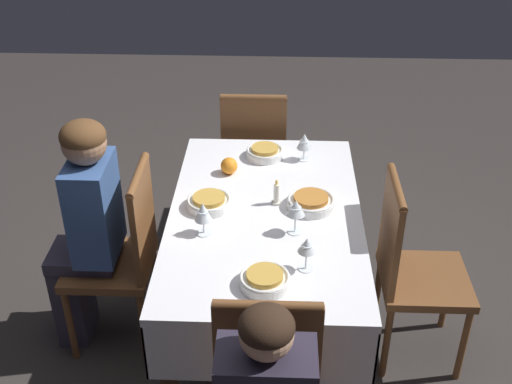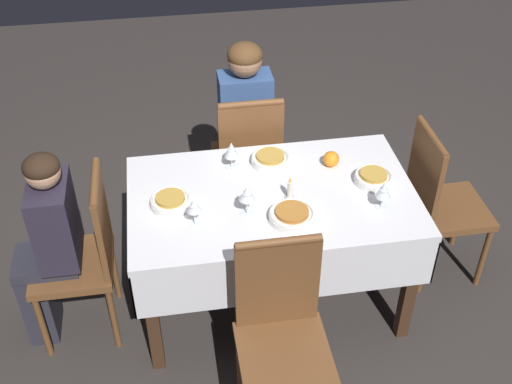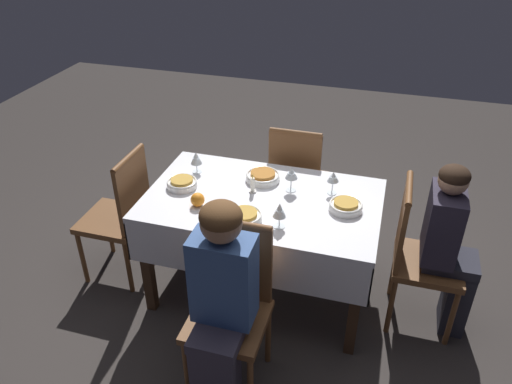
{
  "view_description": "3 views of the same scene",
  "coord_description": "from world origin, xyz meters",
  "px_view_note": "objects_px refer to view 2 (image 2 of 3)",
  "views": [
    {
      "loc": [
        -2.36,
        -0.05,
        2.3
      ],
      "look_at": [
        -0.07,
        0.04,
        0.88
      ],
      "focal_mm": 45.0,
      "sensor_mm": 36.0,
      "label": 1
    },
    {
      "loc": [
        -0.47,
        -2.4,
        2.67
      ],
      "look_at": [
        -0.09,
        -0.03,
        0.78
      ],
      "focal_mm": 45.0,
      "sensor_mm": 36.0,
      "label": 2
    },
    {
      "loc": [
        -0.66,
        2.42,
        2.34
      ],
      "look_at": [
        0.03,
        0.05,
        0.8
      ],
      "focal_mm": 35.0,
      "sensor_mm": 36.0,
      "label": 3
    }
  ],
  "objects_px": {
    "wine_glass_north": "(231,151)",
    "bowl_south": "(292,215)",
    "person_adult_denim": "(244,119)",
    "bowl_north": "(270,159)",
    "wine_glass_east": "(384,191)",
    "wine_glass_south": "(247,194)",
    "orange_fruit": "(331,159)",
    "wine_glass_west": "(194,206)",
    "person_child_dark": "(47,242)",
    "chair_north": "(248,155)",
    "dining_table": "(272,210)",
    "bowl_east": "(373,177)",
    "candle_centerpiece": "(290,191)",
    "chair_west": "(85,252)",
    "bowl_west": "(171,201)",
    "chair_east": "(439,199)",
    "chair_south": "(281,330)"
  },
  "relations": [
    {
      "from": "wine_glass_north",
      "to": "bowl_south",
      "type": "bearing_deg",
      "value": -64.29
    },
    {
      "from": "person_adult_denim",
      "to": "bowl_north",
      "type": "distance_m",
      "value": 0.56
    },
    {
      "from": "wine_glass_east",
      "to": "wine_glass_south",
      "type": "distance_m",
      "value": 0.64
    },
    {
      "from": "orange_fruit",
      "to": "wine_glass_west",
      "type": "bearing_deg",
      "value": -154.16
    },
    {
      "from": "person_child_dark",
      "to": "chair_north",
      "type": "bearing_deg",
      "value": 122.6
    },
    {
      "from": "dining_table",
      "to": "person_adult_denim",
      "type": "bearing_deg",
      "value": 91.44
    },
    {
      "from": "dining_table",
      "to": "bowl_east",
      "type": "bearing_deg",
      "value": 1.85
    },
    {
      "from": "wine_glass_east",
      "to": "candle_centerpiece",
      "type": "bearing_deg",
      "value": 162.24
    },
    {
      "from": "chair_north",
      "to": "bowl_north",
      "type": "distance_m",
      "value": 0.47
    },
    {
      "from": "bowl_north",
      "to": "wine_glass_east",
      "type": "bearing_deg",
      "value": -43.42
    },
    {
      "from": "dining_table",
      "to": "chair_west",
      "type": "distance_m",
      "value": 0.94
    },
    {
      "from": "chair_north",
      "to": "person_child_dark",
      "type": "xyz_separation_m",
      "value": [
        -1.07,
        -0.68,
        0.08
      ]
    },
    {
      "from": "wine_glass_north",
      "to": "bowl_west",
      "type": "height_order",
      "value": "wine_glass_north"
    },
    {
      "from": "dining_table",
      "to": "person_adult_denim",
      "type": "relative_size",
      "value": 1.19
    },
    {
      "from": "chair_north",
      "to": "orange_fruit",
      "type": "bearing_deg",
      "value": 127.43
    },
    {
      "from": "dining_table",
      "to": "orange_fruit",
      "type": "xyz_separation_m",
      "value": [
        0.34,
        0.19,
        0.14
      ]
    },
    {
      "from": "dining_table",
      "to": "wine_glass_south",
      "type": "bearing_deg",
      "value": -138.07
    },
    {
      "from": "person_child_dark",
      "to": "bowl_south",
      "type": "relative_size",
      "value": 5.09
    },
    {
      "from": "chair_west",
      "to": "person_child_dark",
      "type": "relative_size",
      "value": 0.86
    },
    {
      "from": "bowl_west",
      "to": "chair_north",
      "type": "bearing_deg",
      "value": 54.65
    },
    {
      "from": "chair_east",
      "to": "wine_glass_north",
      "type": "height_order",
      "value": "chair_east"
    },
    {
      "from": "person_adult_denim",
      "to": "bowl_south",
      "type": "bearing_deg",
      "value": 94.21
    },
    {
      "from": "chair_west",
      "to": "wine_glass_south",
      "type": "height_order",
      "value": "chair_west"
    },
    {
      "from": "person_adult_denim",
      "to": "bowl_west",
      "type": "height_order",
      "value": "person_adult_denim"
    },
    {
      "from": "chair_north",
      "to": "chair_west",
      "type": "distance_m",
      "value": 1.14
    },
    {
      "from": "chair_west",
      "to": "chair_south",
      "type": "distance_m",
      "value": 1.06
    },
    {
      "from": "bowl_east",
      "to": "orange_fruit",
      "type": "distance_m",
      "value": 0.24
    },
    {
      "from": "chair_west",
      "to": "wine_glass_north",
      "type": "distance_m",
      "value": 0.87
    },
    {
      "from": "chair_west",
      "to": "bowl_north",
      "type": "height_order",
      "value": "chair_west"
    },
    {
      "from": "chair_west",
      "to": "bowl_south",
      "type": "relative_size",
      "value": 4.38
    },
    {
      "from": "chair_north",
      "to": "orange_fruit",
      "type": "distance_m",
      "value": 0.65
    },
    {
      "from": "wine_glass_south",
      "to": "candle_centerpiece",
      "type": "bearing_deg",
      "value": 20.44
    },
    {
      "from": "chair_west",
      "to": "bowl_east",
      "type": "distance_m",
      "value": 1.46
    },
    {
      "from": "dining_table",
      "to": "orange_fruit",
      "type": "bearing_deg",
      "value": 28.64
    },
    {
      "from": "chair_west",
      "to": "bowl_west",
      "type": "xyz_separation_m",
      "value": [
        0.44,
        0.02,
        0.25
      ]
    },
    {
      "from": "dining_table",
      "to": "chair_east",
      "type": "relative_size",
      "value": 1.49
    },
    {
      "from": "chair_north",
      "to": "bowl_north",
      "type": "height_order",
      "value": "chair_north"
    },
    {
      "from": "person_adult_denim",
      "to": "wine_glass_east",
      "type": "xyz_separation_m",
      "value": [
        0.51,
        -0.99,
        0.17
      ]
    },
    {
      "from": "chair_south",
      "to": "bowl_east",
      "type": "height_order",
      "value": "chair_south"
    },
    {
      "from": "person_adult_denim",
      "to": "bowl_east",
      "type": "relative_size",
      "value": 6.24
    },
    {
      "from": "chair_west",
      "to": "orange_fruit",
      "type": "height_order",
      "value": "chair_west"
    },
    {
      "from": "chair_south",
      "to": "wine_glass_south",
      "type": "distance_m",
      "value": 0.63
    },
    {
      "from": "person_adult_denim",
      "to": "person_child_dark",
      "type": "height_order",
      "value": "person_adult_denim"
    },
    {
      "from": "dining_table",
      "to": "bowl_south",
      "type": "xyz_separation_m",
      "value": [
        0.05,
        -0.2,
        0.13
      ]
    },
    {
      "from": "wine_glass_north",
      "to": "bowl_west",
      "type": "bearing_deg",
      "value": -141.04
    },
    {
      "from": "person_child_dark",
      "to": "bowl_west",
      "type": "height_order",
      "value": "person_child_dark"
    },
    {
      "from": "chair_north",
      "to": "orange_fruit",
      "type": "relative_size",
      "value": 11.43
    },
    {
      "from": "dining_table",
      "to": "chair_west",
      "type": "relative_size",
      "value": 1.49
    },
    {
      "from": "chair_east",
      "to": "bowl_east",
      "type": "distance_m",
      "value": 0.49
    },
    {
      "from": "bowl_north",
      "to": "dining_table",
      "type": "bearing_deg",
      "value": -97.77
    }
  ]
}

